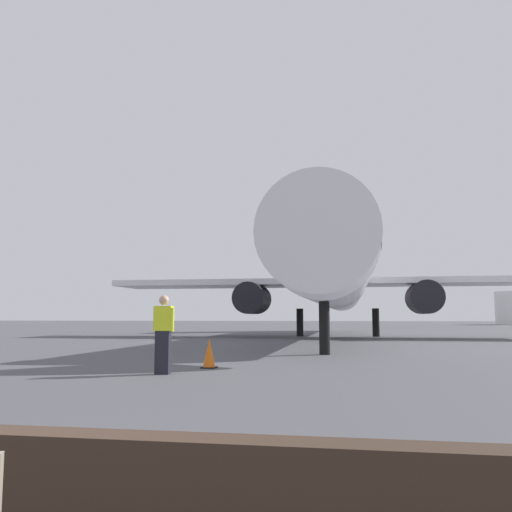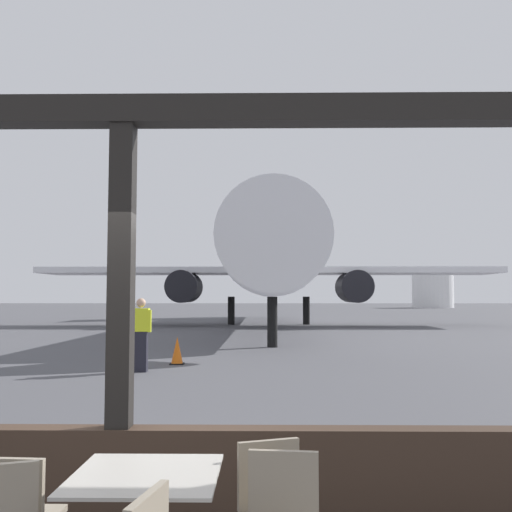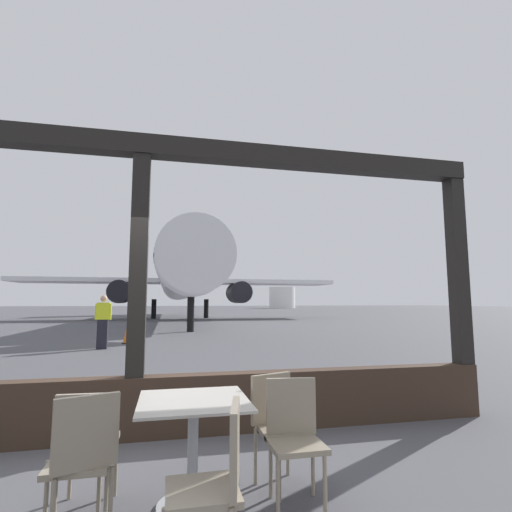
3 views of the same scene
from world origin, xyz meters
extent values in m
plane|color=#4C4C51|center=(0.00, 40.00, 0.00)|extent=(220.00, 220.00, 0.00)
cylinder|color=silver|center=(1.51, 31.13, 3.66)|extent=(3.78, 32.49, 3.78)
cone|color=silver|center=(1.51, 13.58, 3.66)|extent=(3.59, 2.60, 3.59)
cylinder|color=black|center=(1.51, 15.48, 3.81)|extent=(3.86, 0.90, 3.86)
cube|color=silver|center=(-5.95, 31.58, 3.36)|extent=(13.05, 4.20, 0.36)
cube|color=silver|center=(8.98, 31.58, 3.36)|extent=(13.05, 4.20, 0.36)
cylinder|color=black|center=(-3.58, 30.18, 2.36)|extent=(1.90, 3.20, 1.90)
cylinder|color=black|center=(6.60, 30.18, 2.36)|extent=(1.90, 3.20, 1.90)
cube|color=black|center=(1.51, 45.87, 7.95)|extent=(0.36, 4.40, 5.20)
cylinder|color=black|center=(1.51, 15.78, 0.89)|extent=(0.36, 0.36, 1.77)
cylinder|color=black|center=(-0.89, 32.58, 0.89)|extent=(0.44, 0.44, 1.77)
cylinder|color=black|center=(3.91, 32.58, 0.89)|extent=(0.44, 0.44, 1.77)
cube|color=black|center=(-1.71, 8.96, 0.47)|extent=(0.32, 0.20, 0.95)
cube|color=yellow|center=(-1.71, 8.96, 1.23)|extent=(0.40, 0.22, 0.55)
sphere|color=tan|center=(-1.71, 8.96, 1.63)|extent=(0.22, 0.22, 0.22)
cylinder|color=yellow|center=(-1.94, 9.05, 1.20)|extent=(0.09, 0.09, 0.52)
cylinder|color=yellow|center=(-1.49, 8.88, 1.20)|extent=(0.09, 0.09, 0.52)
cone|color=orange|center=(-1.07, 10.53, 0.36)|extent=(0.32, 0.32, 0.73)
cube|color=black|center=(-1.07, 10.53, 0.01)|extent=(0.36, 0.36, 0.03)
camera|label=1|loc=(2.42, -2.66, 1.27)|focal=38.08mm
camera|label=2|loc=(1.23, -5.03, 1.78)|focal=41.18mm
camera|label=3|loc=(0.34, -4.74, 1.52)|focal=27.39mm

